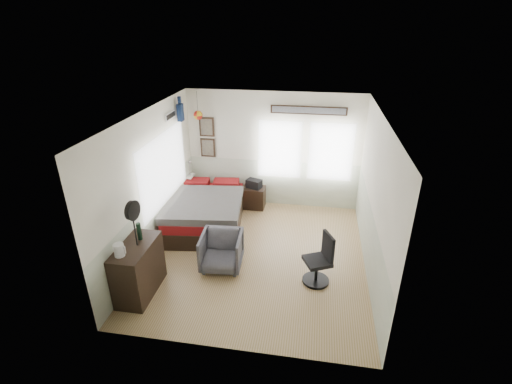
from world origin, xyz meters
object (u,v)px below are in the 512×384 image
bed (206,211)px  task_chair (320,263)px  dresser (139,269)px  nightstand (254,197)px  armchair (221,251)px

bed → task_chair: (2.46, -1.56, 0.04)m
dresser → nightstand: bearing=68.0°
bed → armchair: size_ratio=3.11×
dresser → nightstand: 3.57m
bed → armchair: bearing=-70.4°
bed → nightstand: bed is taller
dresser → task_chair: 2.99m
bed → task_chair: task_chair is taller
armchair → task_chair: bearing=-7.9°
bed → armchair: bed is taller
dresser → nightstand: dresser is taller
nightstand → task_chair: 2.99m
bed → nightstand: bearing=41.1°
dresser → task_chair: bearing=14.5°
dresser → task_chair: size_ratio=1.09×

